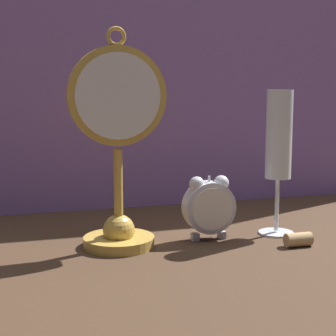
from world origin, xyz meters
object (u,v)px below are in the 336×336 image
object	(u,v)px
wine_cork	(298,240)
pocket_watch_on_stand	(118,155)
alarm_clock_twin_bell	(209,205)
champagne_flute	(279,145)

from	to	relation	value
wine_cork	pocket_watch_on_stand	bearing A→B (deg)	163.66
alarm_clock_twin_bell	wine_cork	size ratio (longest dim) A/B	2.50
pocket_watch_on_stand	alarm_clock_twin_bell	distance (m)	0.17
pocket_watch_on_stand	wine_cork	world-z (taller)	pocket_watch_on_stand
alarm_clock_twin_bell	champagne_flute	bearing A→B (deg)	0.76
champagne_flute	wine_cork	world-z (taller)	champagne_flute
champagne_flute	pocket_watch_on_stand	bearing A→B (deg)	179.77
pocket_watch_on_stand	alarm_clock_twin_bell	xyz separation A→B (m)	(0.15, -0.00, -0.09)
champagne_flute	alarm_clock_twin_bell	bearing A→B (deg)	-179.24
alarm_clock_twin_bell	champagne_flute	distance (m)	0.15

